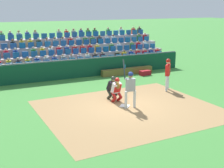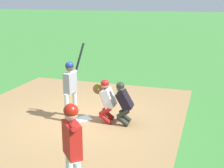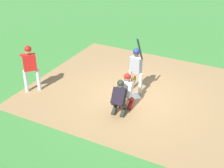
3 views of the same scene
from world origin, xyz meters
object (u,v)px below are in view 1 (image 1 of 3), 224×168
object	(u,v)px
batter_at_plate	(130,86)
home_plate_umpire	(112,87)
water_bottle_on_bench	(125,67)
equipment_duffel_bag	(145,73)
home_plate_marker	(125,106)
dugout_bench	(127,71)
catcher_crouching	(117,88)
on_deck_batter	(168,71)

from	to	relation	value
batter_at_plate	home_plate_umpire	xyz separation A→B (m)	(0.17, -1.57, -0.41)
water_bottle_on_bench	equipment_duffel_bag	bearing A→B (deg)	147.53
batter_at_plate	equipment_duffel_bag	distance (m)	7.12
home_plate_marker	dugout_bench	world-z (taller)	dugout_bench
home_plate_marker	dugout_bench	size ratio (longest dim) A/B	0.11
batter_at_plate	dugout_bench	xyz separation A→B (m)	(-3.31, -6.41, -0.88)
home_plate_umpire	dugout_bench	xyz separation A→B (m)	(-3.48, -4.84, -0.47)
catcher_crouching	on_deck_batter	xyz separation A→B (m)	(-3.59, -0.74, 0.40)
water_bottle_on_bench	batter_at_plate	bearing A→B (deg)	63.93
catcher_crouching	batter_at_plate	bearing A→B (deg)	99.58
on_deck_batter	catcher_crouching	bearing A→B (deg)	11.69
home_plate_marker	on_deck_batter	bearing A→B (deg)	-157.41
equipment_duffel_bag	on_deck_batter	distance (m)	4.03
home_plate_umpire	equipment_duffel_bag	xyz separation A→B (m)	(-4.46, -4.04, -0.53)
water_bottle_on_bench	on_deck_batter	size ratio (longest dim) A/B	0.15
batter_at_plate	home_plate_umpire	bearing A→B (deg)	-83.80
home_plate_umpire	water_bottle_on_bench	distance (m)	5.80
catcher_crouching	equipment_duffel_bag	size ratio (longest dim) A/B	1.65
batter_at_plate	home_plate_umpire	distance (m)	1.63
batter_at_plate	home_plate_umpire	size ratio (longest dim) A/B	1.82
home_plate_marker	catcher_crouching	xyz separation A→B (m)	(0.08, -0.72, 0.70)
home_plate_umpire	on_deck_batter	distance (m)	3.62
catcher_crouching	water_bottle_on_bench	bearing A→B (deg)	-121.77
catcher_crouching	equipment_duffel_bag	distance (m)	6.41
equipment_duffel_bag	water_bottle_on_bench	bearing A→B (deg)	-36.66
home_plate_marker	on_deck_batter	xyz separation A→B (m)	(-3.51, -1.46, 1.11)
catcher_crouching	dugout_bench	bearing A→B (deg)	-123.06
equipment_duffel_bag	home_plate_marker	bearing A→B (deg)	46.06
home_plate_marker	batter_at_plate	xyz separation A→B (m)	(-0.10, 0.33, 1.08)
batter_at_plate	on_deck_batter	distance (m)	3.86
batter_at_plate	catcher_crouching	bearing A→B (deg)	-80.42
home_plate_umpire	dugout_bench	distance (m)	5.98
home_plate_umpire	water_bottle_on_bench	bearing A→B (deg)	-124.42
home_plate_marker	batter_at_plate	distance (m)	1.13
batter_at_plate	catcher_crouching	world-z (taller)	batter_at_plate
home_plate_marker	batter_at_plate	size ratio (longest dim) A/B	0.19
home_plate_umpire	home_plate_marker	bearing A→B (deg)	93.43
on_deck_batter	home_plate_marker	bearing A→B (deg)	22.59
home_plate_marker	home_plate_umpire	world-z (taller)	home_plate_umpire
home_plate_marker	water_bottle_on_bench	distance (m)	6.85
catcher_crouching	home_plate_umpire	distance (m)	0.52
batter_at_plate	water_bottle_on_bench	xyz separation A→B (m)	(-3.11, -6.36, -0.52)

